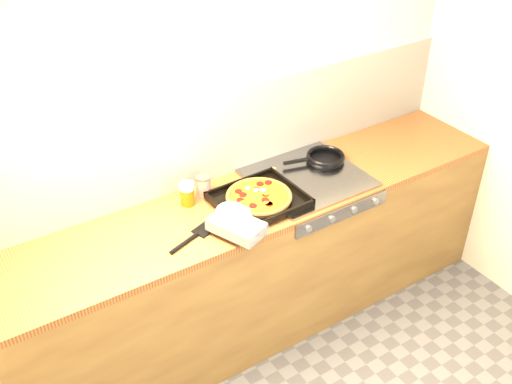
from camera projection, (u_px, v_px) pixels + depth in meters
room_shell at (209, 139)px, 3.17m from camera, size 3.20×3.20×3.20m
counter_run at (239, 269)px, 3.36m from camera, size 3.20×0.62×0.90m
stovetop at (307, 178)px, 3.30m from camera, size 0.60×0.56×0.02m
pizza_on_tray at (252, 204)px, 3.02m from camera, size 0.58×0.52×0.07m
frying_pan at (325, 158)px, 3.43m from camera, size 0.39×0.27×0.04m
tomato_can at (204, 186)px, 3.14m from camera, size 0.10×0.10×0.11m
juice_glass at (187, 194)px, 3.07m from camera, size 0.08×0.08×0.13m
wooden_spoon at (259, 174)px, 3.33m from camera, size 0.30×0.04×0.02m
black_spatula at (193, 238)px, 2.86m from camera, size 0.28×0.14×0.02m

